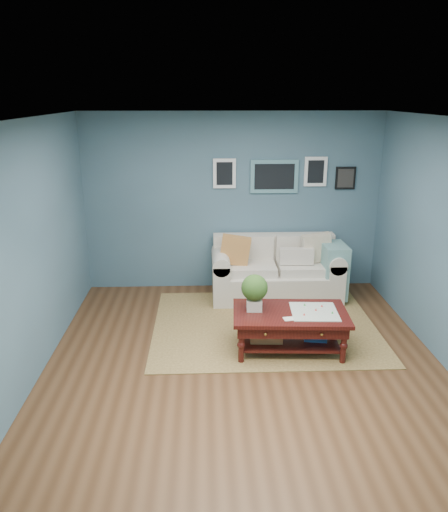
{
  "coord_description": "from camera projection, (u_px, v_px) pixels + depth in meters",
  "views": [
    {
      "loc": [
        -0.43,
        -4.97,
        2.93
      ],
      "look_at": [
        -0.19,
        1.0,
        0.98
      ],
      "focal_mm": 35.0,
      "sensor_mm": 36.0,
      "label": 1
    }
  ],
  "objects": [
    {
      "name": "coffee_table",
      "position": [
        284.0,
        318.0,
        5.87
      ],
      "size": [
        1.38,
        0.85,
        0.94
      ],
      "rotation": [
        0.0,
        0.0,
        -0.06
      ],
      "color": "black",
      "rests_on": "ground"
    },
    {
      "name": "loveseat",
      "position": [
        281.0,
        271.0,
        7.47
      ],
      "size": [
        1.95,
        0.88,
        1.0
      ],
      "color": "beige",
      "rests_on": "ground"
    },
    {
      "name": "area_rug",
      "position": [
        264.0,
        326.0,
        6.61
      ],
      "size": [
        2.91,
        2.33,
        0.01
      ],
      "primitive_type": "cube",
      "color": "brown",
      "rests_on": "ground"
    },
    {
      "name": "room_shell",
      "position": [
        247.0,
        250.0,
        5.28
      ],
      "size": [
        5.0,
        5.02,
        2.7
      ],
      "color": "brown",
      "rests_on": "ground"
    }
  ]
}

